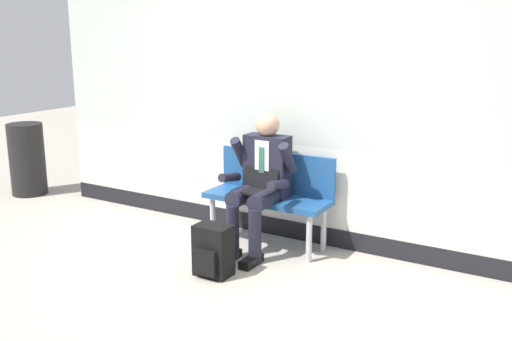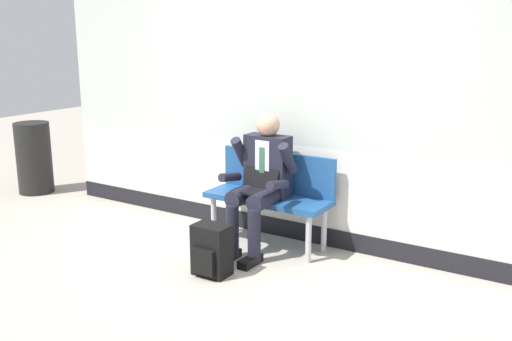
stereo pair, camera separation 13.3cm
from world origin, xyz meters
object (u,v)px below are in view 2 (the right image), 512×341
object	(u,v)px
person_seated	(260,180)
trash_bin	(34,158)
backpack	(211,251)
bench_with_person	(272,191)

from	to	relation	value
person_seated	trash_bin	size ratio (longest dim) A/B	1.44
person_seated	backpack	size ratio (longest dim) A/B	2.92
bench_with_person	person_seated	xyz separation A→B (m)	(0.00, -0.19, 0.14)
bench_with_person	trash_bin	xyz separation A→B (m)	(-3.29, -0.02, -0.08)
backpack	trash_bin	size ratio (longest dim) A/B	0.49
person_seated	bench_with_person	bearing A→B (deg)	90.00
trash_bin	bench_with_person	bearing A→B (deg)	0.30
bench_with_person	backpack	xyz separation A→B (m)	(-0.05, -0.85, -0.30)
bench_with_person	trash_bin	world-z (taller)	trash_bin
backpack	trash_bin	world-z (taller)	trash_bin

